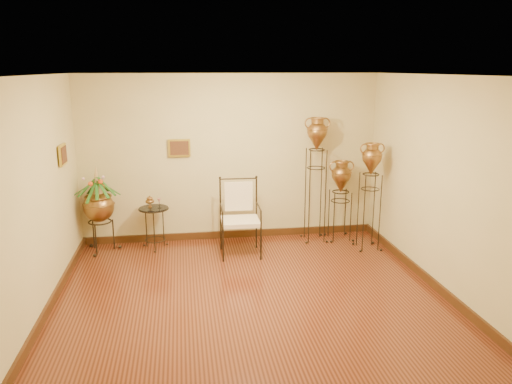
{
  "coord_description": "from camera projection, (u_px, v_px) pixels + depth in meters",
  "views": [
    {
      "loc": [
        -0.82,
        -5.76,
        2.88
      ],
      "look_at": [
        0.25,
        1.3,
        1.1
      ],
      "focal_mm": 35.0,
      "sensor_mm": 36.0,
      "label": 1
    }
  ],
  "objects": [
    {
      "name": "amphora_short",
      "position": [
        340.0,
        200.0,
        8.5
      ],
      "size": [
        0.52,
        0.52,
        1.39
      ],
      "rotation": [
        0.0,
        0.0,
        -0.26
      ],
      "color": "black",
      "rests_on": "ground"
    },
    {
      "name": "armchair",
      "position": [
        240.0,
        218.0,
        7.78
      ],
      "size": [
        0.68,
        0.64,
        1.19
      ],
      "rotation": [
        0.0,
        0.0,
        -0.02
      ],
      "color": "black",
      "rests_on": "ground"
    },
    {
      "name": "side_table",
      "position": [
        154.0,
        227.0,
        8.13
      ],
      "size": [
        0.59,
        0.59,
        0.87
      ],
      "rotation": [
        0.0,
        0.0,
        -0.31
      ],
      "color": "black",
      "rests_on": "ground"
    },
    {
      "name": "planter_urn",
      "position": [
        98.0,
        203.0,
        7.9
      ],
      "size": [
        0.99,
        0.99,
        1.43
      ],
      "rotation": [
        0.0,
        0.0,
        0.38
      ],
      "color": "black",
      "rests_on": "ground"
    },
    {
      "name": "room_shell",
      "position": [
        251.0,
        167.0,
        5.93
      ],
      "size": [
        5.02,
        5.02,
        2.81
      ],
      "color": "beige",
      "rests_on": "ground"
    },
    {
      "name": "amphora_tall",
      "position": [
        316.0,
        178.0,
        8.34
      ],
      "size": [
        0.55,
        0.55,
        2.12
      ],
      "rotation": [
        0.0,
        0.0,
        -0.42
      ],
      "color": "black",
      "rests_on": "ground"
    },
    {
      "name": "ground",
      "position": [
        252.0,
        301.0,
        6.34
      ],
      "size": [
        5.0,
        5.0,
        0.0
      ],
      "primitive_type": "plane",
      "color": "brown",
      "rests_on": "ground"
    },
    {
      "name": "amphora_mid",
      "position": [
        370.0,
        196.0,
        8.0
      ],
      "size": [
        0.51,
        0.51,
        1.76
      ],
      "rotation": [
        0.0,
        0.0,
        0.38
      ],
      "color": "black",
      "rests_on": "ground"
    }
  ]
}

